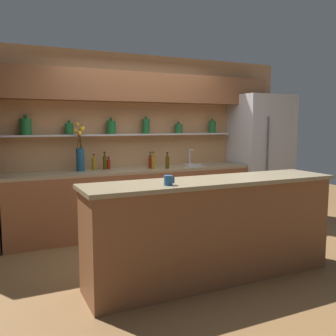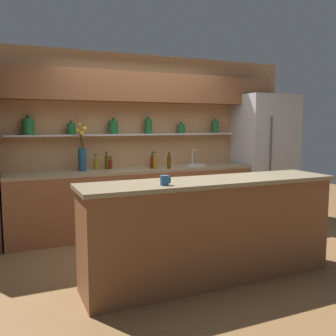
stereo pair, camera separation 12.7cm
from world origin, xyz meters
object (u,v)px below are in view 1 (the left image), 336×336
Objects in this scene: bottle_oil_4 at (153,162)px; bottle_sauce_2 at (109,164)px; bottle_oil_0 at (94,164)px; bottle_oil_5 at (105,162)px; flower_vase at (80,155)px; bottle_sauce_3 at (150,163)px; coffee_mug at (168,180)px; bottle_oil_6 at (167,162)px; refrigerator at (261,156)px; bottle_oil_1 at (150,161)px; sink_fixture at (193,164)px.

bottle_sauce_2 is at bearing 152.22° from bottle_oil_4.
bottle_oil_0 is 0.22m from bottle_sauce_2.
bottle_oil_0 is 0.89× the size of bottle_oil_4.
flower_vase is at bearing -172.55° from bottle_oil_5.
bottle_sauce_3 is 0.76× the size of bottle_oil_5.
bottle_sauce_3 is 2.14m from coffee_mug.
bottle_sauce_3 is 0.81× the size of bottle_oil_6.
flower_vase is 0.45m from bottle_sauce_2.
refrigerator is 1.82m from bottle_oil_6.
bottle_oil_4 reaches higher than bottle_oil_0.
refrigerator is at bearing -2.15° from flower_vase.
bottle_oil_6 is at bearing -7.21° from bottle_oil_4.
bottle_oil_1 is (1.09, 0.11, -0.14)m from flower_vase.
bottle_oil_4 is 0.69m from bottle_oil_5.
bottle_sauce_3 is 0.11m from bottle_oil_4.
bottle_sauce_2 is 0.75× the size of bottle_oil_6.
bottle_oil_4 is 0.21m from bottle_oil_6.
bottle_oil_0 is at bearing 175.03° from sink_fixture.
bottle_oil_1 is 0.67m from bottle_sauce_2.
flower_vase is 1.75m from sink_fixture.
bottle_oil_5 reaches higher than bottle_oil_6.
coffee_mug is (0.32, -2.14, -0.08)m from flower_vase.
flower_vase is 1.10m from bottle_oil_1.
flower_vase reaches higher than bottle_sauce_2.
bottle_oil_1 is at bearing 4.82° from bottle_oil_5.
bottle_oil_0 is 2.22m from coffee_mug.
flower_vase reaches higher than bottle_oil_0.
sink_fixture reaches higher than coffee_mug.
coffee_mug is (-0.10, -2.22, 0.07)m from bottle_sauce_2.
bottle_oil_0 is 1.05m from bottle_oil_6.
bottle_sauce_2 is 0.65m from bottle_oil_4.
bottle_oil_6 reaches higher than bottle_oil_1.
bottle_oil_0 is at bearing 166.92° from bottle_sauce_3.
bottle_oil_1 is at bearing 165.03° from sink_fixture.
refrigerator is 3.37m from coffee_mug.
bottle_oil_1 is (-0.65, 0.17, 0.07)m from sink_fixture.
refrigerator reaches higher than flower_vase.
refrigerator is 3.02m from flower_vase.
bottle_oil_5 is at bearing 157.20° from bottle_oil_4.
sink_fixture is 1.39× the size of bottle_oil_0.
sink_fixture reaches higher than bottle_sauce_3.
sink_fixture reaches higher than bottle_oil_0.
bottle_oil_1 is 2.38m from coffee_mug.
flower_vase is 1.23m from bottle_oil_6.
bottle_oil_0 is at bearing 176.31° from refrigerator.
bottle_oil_5 is 2.19m from coffee_mug.
flower_vase reaches higher than bottle_oil_1.
refrigerator is 10.59× the size of bottle_sauce_3.
bottle_oil_4 is at bearing 172.79° from bottle_oil_6.
refrigerator reaches higher than coffee_mug.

